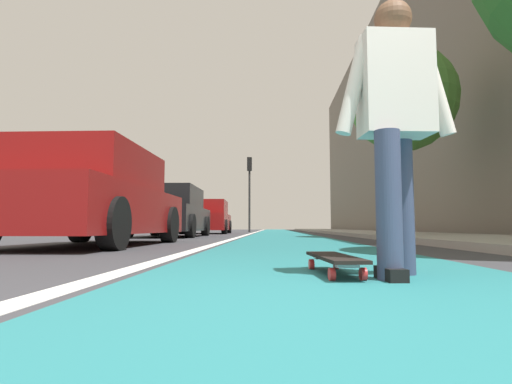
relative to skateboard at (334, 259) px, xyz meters
The scene contains 12 objects.
ground_plane 8.43m from the skateboard, ahead, with size 80.00×80.00×0.00m, color #38383D.
bike_lane_paint 22.43m from the skateboard, ahead, with size 56.00×2.32×0.00m, color #237075.
lane_stripe_white 18.48m from the skateboard, ahead, with size 52.00×0.16×0.01m, color silver.
sidewalk_curb 16.82m from the skateboard, 12.34° to the right, with size 52.00×3.20×0.11m, color #9E9B93.
building_facade 22.25m from the skateboard, 16.86° to the right, with size 40.00×1.20×12.74m, color slate.
skateboard is the anchor object (origin of this frame).
skater_person 0.92m from the skateboard, 113.40° to the right, with size 0.48×0.72×1.64m.
parked_car_near 4.97m from the skateboard, 39.92° to the left, with size 4.36×1.94×1.49m.
parked_car_mid 10.44m from the skateboard, 19.26° to the left, with size 4.54×1.97×1.48m.
parked_car_far 16.28m from the skateboard, 11.69° to the left, with size 4.26×2.09×1.46m.
traffic_light 22.23m from the skateboard, ahead, with size 0.33×0.28×4.44m.
street_tree_mid 9.96m from the skateboard, 20.18° to the right, with size 2.90×2.90×5.24m.
Camera 1 is at (-1.01, 0.35, 0.29)m, focal length 29.24 mm.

